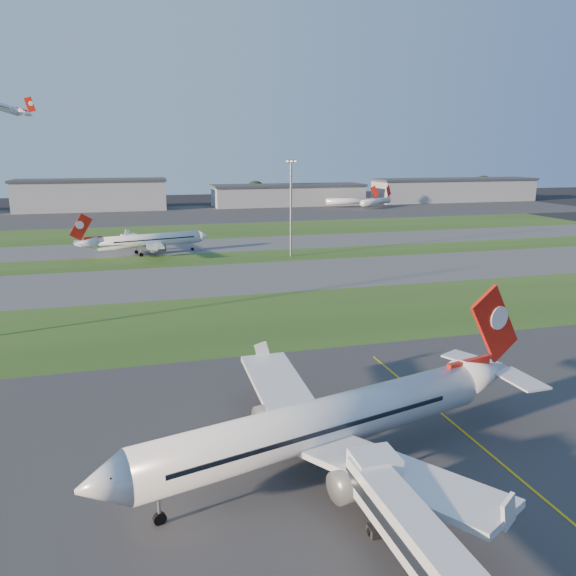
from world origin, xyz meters
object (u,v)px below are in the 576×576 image
object	(u,v)px
mini_jet_near	(376,201)
mini_jet_far	(351,201)
airliner_taxiing	(149,241)
light_mast_centre	(291,202)
airliner_parked	(325,424)

from	to	relation	value
mini_jet_near	mini_jet_far	distance (m)	12.84
airliner_taxiing	mini_jet_near	size ratio (longest dim) A/B	1.43
airliner_taxiing	light_mast_centre	distance (m)	41.06
airliner_parked	light_mast_centre	xyz separation A→B (m)	(25.94, 103.23, 10.23)
light_mast_centre	mini_jet_near	bearing A→B (deg)	56.81
airliner_taxiing	mini_jet_far	distance (m)	154.92
mini_jet_near	light_mast_centre	xyz separation A→B (m)	(-79.54, -121.61, 11.53)
airliner_parked	mini_jet_far	world-z (taller)	airliner_parked
airliner_parked	light_mast_centre	bearing A→B (deg)	61.36
mini_jet_near	mini_jet_far	world-z (taller)	same
airliner_parked	light_mast_centre	size ratio (longest dim) A/B	1.59
mini_jet_near	mini_jet_far	xyz separation A→B (m)	(-11.60, 5.52, 0.00)
mini_jet_near	light_mast_centre	world-z (taller)	light_mast_centre
airliner_parked	light_mast_centre	distance (m)	106.93
mini_jet_near	light_mast_centre	size ratio (longest dim) A/B	0.94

